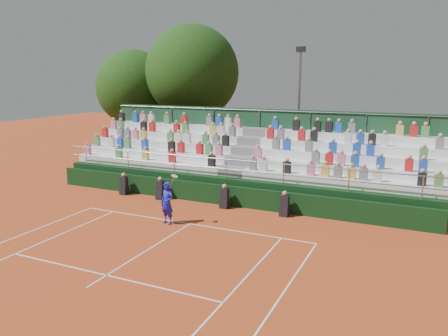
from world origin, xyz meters
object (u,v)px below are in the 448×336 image
at_px(tree_east, 192,73).
at_px(tree_west, 134,88).
at_px(tennis_player, 167,203).
at_px(floodlight_mast, 299,98).

bearing_deg(tree_east, tree_west, -171.17).
bearing_deg(tree_west, tennis_player, -49.60).
bearing_deg(tennis_player, tree_west, 130.40).
bearing_deg(tree_east, tennis_player, -65.76).
relative_size(tennis_player, floodlight_mast, 0.27).
xyz_separation_m(tree_east, floodlight_mast, (7.74, 0.96, -1.73)).
bearing_deg(floodlight_mast, tennis_player, -97.41).
bearing_deg(tree_west, floodlight_mast, 7.74).
distance_m(tree_west, floodlight_mast, 12.51).
bearing_deg(tennis_player, tree_east, 114.24).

